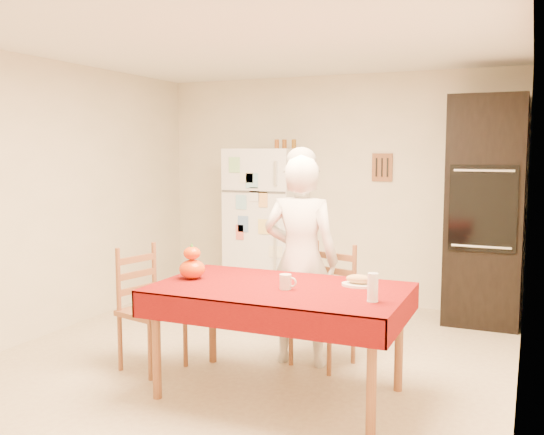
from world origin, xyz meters
The scene contains 17 objects.
floor centered at (0.00, 0.00, 0.00)m, with size 4.50×4.50×0.00m, color tan.
room_shell centered at (0.00, 0.00, 1.62)m, with size 4.02×4.52×2.51m.
refrigerator centered at (-0.65, 1.88, 0.85)m, with size 0.75×0.74×1.70m.
oven_cabinet centered at (1.63, 1.93, 1.10)m, with size 0.70×0.62×2.20m.
dining_table centered at (0.49, -0.49, 0.69)m, with size 1.70×1.00×0.76m.
chair_far centered at (0.59, 0.26, 0.51)m, with size 0.51×0.50×0.95m.
chair_left centered at (-0.66, -0.39, 0.51)m, with size 0.49×0.50×0.95m.
seated_woman centered at (0.40, 0.16, 0.82)m, with size 0.60×0.39×1.65m, color silver.
coffee_mug centered at (0.56, -0.54, 0.81)m, with size 0.08×0.08×0.10m, color silver.
pumpkin_lower centered at (-0.18, -0.50, 0.83)m, with size 0.19×0.19×0.14m, color #EC4505.
pumpkin_upper centered at (-0.18, -0.50, 0.95)m, with size 0.12×0.12×0.09m, color #E85505.
wine_glass centered at (1.17, -0.64, 0.85)m, with size 0.07×0.07×0.18m, color white.
bread_plate centered at (0.99, -0.27, 0.77)m, with size 0.24×0.24×0.02m, color white.
bread_loaf centered at (0.99, -0.27, 0.81)m, with size 0.18×0.10×0.06m, color #9F7C4E.
spice_jar_left centered at (-0.55, 1.93, 1.75)m, with size 0.05×0.05×0.10m, color #974E1B.
spice_jar_mid centered at (-0.46, 1.93, 1.75)m, with size 0.05×0.05×0.10m, color brown.
spice_jar_right centered at (-0.35, 1.93, 1.75)m, with size 0.05×0.05×0.10m, color brown.
Camera 1 is at (2.04, -4.21, 1.68)m, focal length 40.00 mm.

